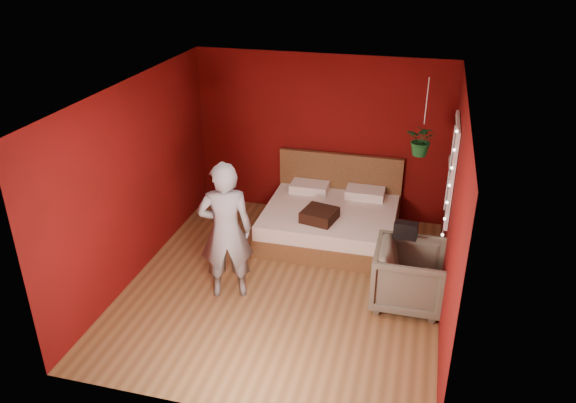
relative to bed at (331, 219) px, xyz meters
The scene contains 10 objects.
floor 1.53m from the bed, 103.43° to the right, with size 4.50×4.50×0.00m, color brown.
room_walls 2.05m from the bed, 103.43° to the right, with size 4.04×4.54×2.62m.
window 2.10m from the bed, 19.07° to the right, with size 0.05×0.97×1.27m.
fairy_lights 2.28m from the bed, 34.26° to the right, with size 0.04×0.04×1.45m.
bed is the anchor object (origin of this frame).
person 2.17m from the bed, 118.54° to the right, with size 0.67×0.44×1.83m, color slate.
armchair 1.92m from the bed, 49.26° to the right, with size 0.85×0.88×0.80m, color #676451.
handbag 1.78m from the bed, 46.74° to the right, with size 0.29×0.14×0.21m, color black.
throw_pillow 0.55m from the bed, 101.17° to the right, with size 0.45×0.45×0.16m, color black.
hanging_plant 1.97m from the bed, 16.36° to the right, with size 0.48×0.44×1.03m.
Camera 1 is at (1.61, -5.99, 4.25)m, focal length 35.00 mm.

